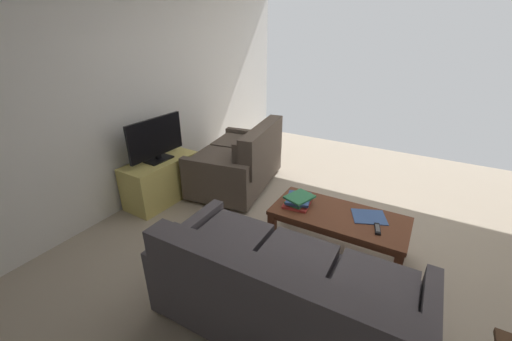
{
  "coord_description": "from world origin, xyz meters",
  "views": [
    {
      "loc": [
        -0.65,
        2.73,
        2.03
      ],
      "look_at": [
        0.52,
        0.69,
        0.94
      ],
      "focal_mm": 22.06,
      "sensor_mm": 36.0,
      "label": 1
    }
  ],
  "objects_px": {
    "sofa_main": "(282,293)",
    "tv_remote": "(377,229)",
    "coffee_table": "(338,220)",
    "loveseat_near": "(241,161)",
    "flat_tv": "(156,139)",
    "book_stack": "(298,200)",
    "tv_stand": "(162,180)",
    "loose_magazine": "(369,217)"
  },
  "relations": [
    {
      "from": "sofa_main",
      "to": "loose_magazine",
      "type": "distance_m",
      "value": 1.2
    },
    {
      "from": "loveseat_near",
      "to": "flat_tv",
      "type": "bearing_deg",
      "value": 50.48
    },
    {
      "from": "tv_stand",
      "to": "sofa_main",
      "type": "bearing_deg",
      "value": 155.32
    },
    {
      "from": "tv_stand",
      "to": "tv_remote",
      "type": "distance_m",
      "value": 2.56
    },
    {
      "from": "loveseat_near",
      "to": "coffee_table",
      "type": "distance_m",
      "value": 1.7
    },
    {
      "from": "sofa_main",
      "to": "loose_magazine",
      "type": "relative_size",
      "value": 6.32
    },
    {
      "from": "tv_remote",
      "to": "loose_magazine",
      "type": "relative_size",
      "value": 0.57
    },
    {
      "from": "sofa_main",
      "to": "book_stack",
      "type": "xyz_separation_m",
      "value": [
        0.33,
        -1.04,
        0.11
      ]
    },
    {
      "from": "flat_tv",
      "to": "coffee_table",
      "type": "bearing_deg",
      "value": -177.75
    },
    {
      "from": "sofa_main",
      "to": "loveseat_near",
      "type": "xyz_separation_m",
      "value": [
        1.46,
        -1.78,
        0.01
      ]
    },
    {
      "from": "sofa_main",
      "to": "loose_magazine",
      "type": "xyz_separation_m",
      "value": [
        -0.33,
        -1.15,
        0.07
      ]
    },
    {
      "from": "tv_stand",
      "to": "tv_remote",
      "type": "bearing_deg",
      "value": -179.8
    },
    {
      "from": "sofa_main",
      "to": "flat_tv",
      "type": "xyz_separation_m",
      "value": [
        2.12,
        -0.98,
        0.45
      ]
    },
    {
      "from": "loveseat_near",
      "to": "sofa_main",
      "type": "bearing_deg",
      "value": 129.42
    },
    {
      "from": "coffee_table",
      "to": "book_stack",
      "type": "height_order",
      "value": "book_stack"
    },
    {
      "from": "loveseat_near",
      "to": "loose_magazine",
      "type": "distance_m",
      "value": 1.9
    },
    {
      "from": "sofa_main",
      "to": "book_stack",
      "type": "distance_m",
      "value": 1.1
    },
    {
      "from": "tv_stand",
      "to": "tv_remote",
      "type": "height_order",
      "value": "tv_stand"
    },
    {
      "from": "tv_stand",
      "to": "loveseat_near",
      "type": "bearing_deg",
      "value": -129.56
    },
    {
      "from": "loveseat_near",
      "to": "tv_stand",
      "type": "xyz_separation_m",
      "value": [
        0.66,
        0.8,
        -0.1
      ]
    },
    {
      "from": "sofa_main",
      "to": "tv_stand",
      "type": "relative_size",
      "value": 1.97
    },
    {
      "from": "tv_stand",
      "to": "book_stack",
      "type": "height_order",
      "value": "tv_stand"
    },
    {
      "from": "coffee_table",
      "to": "tv_remote",
      "type": "xyz_separation_m",
      "value": [
        -0.36,
        0.08,
        0.08
      ]
    },
    {
      "from": "flat_tv",
      "to": "book_stack",
      "type": "xyz_separation_m",
      "value": [
        -1.8,
        -0.06,
        -0.34
      ]
    },
    {
      "from": "tv_stand",
      "to": "loose_magazine",
      "type": "bearing_deg",
      "value": -175.87
    },
    {
      "from": "tv_remote",
      "to": "book_stack",
      "type": "bearing_deg",
      "value": -4.13
    },
    {
      "from": "flat_tv",
      "to": "tv_remote",
      "type": "relative_size",
      "value": 4.71
    },
    {
      "from": "tv_stand",
      "to": "flat_tv",
      "type": "xyz_separation_m",
      "value": [
        -0.0,
        0.0,
        0.54
      ]
    },
    {
      "from": "flat_tv",
      "to": "loose_magazine",
      "type": "relative_size",
      "value": 2.67
    },
    {
      "from": "sofa_main",
      "to": "tv_remote",
      "type": "height_order",
      "value": "sofa_main"
    },
    {
      "from": "loose_magazine",
      "to": "loveseat_near",
      "type": "bearing_deg",
      "value": -131.71
    },
    {
      "from": "book_stack",
      "to": "tv_remote",
      "type": "bearing_deg",
      "value": 175.87
    },
    {
      "from": "sofa_main",
      "to": "loveseat_near",
      "type": "distance_m",
      "value": 2.3
    },
    {
      "from": "sofa_main",
      "to": "book_stack",
      "type": "height_order",
      "value": "sofa_main"
    },
    {
      "from": "coffee_table",
      "to": "loose_magazine",
      "type": "bearing_deg",
      "value": -160.14
    },
    {
      "from": "loveseat_near",
      "to": "tv_stand",
      "type": "relative_size",
      "value": 1.57
    },
    {
      "from": "coffee_table",
      "to": "book_stack",
      "type": "distance_m",
      "value": 0.42
    },
    {
      "from": "coffee_table",
      "to": "tv_stand",
      "type": "distance_m",
      "value": 2.21
    },
    {
      "from": "book_stack",
      "to": "tv_remote",
      "type": "xyz_separation_m",
      "value": [
        -0.76,
        0.05,
        -0.04
      ]
    },
    {
      "from": "coffee_table",
      "to": "flat_tv",
      "type": "bearing_deg",
      "value": 2.25
    },
    {
      "from": "flat_tv",
      "to": "book_stack",
      "type": "relative_size",
      "value": 2.48
    },
    {
      "from": "tv_stand",
      "to": "loose_magazine",
      "type": "relative_size",
      "value": 3.22
    }
  ]
}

